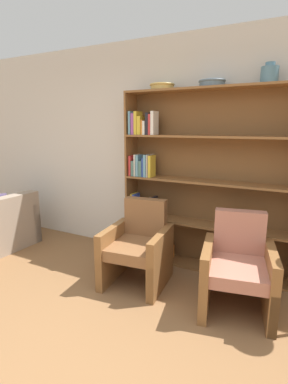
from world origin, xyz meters
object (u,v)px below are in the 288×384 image
armchair_leather (138,247)px  armchair_cushioned (238,268)px  bookshelf (192,186)px  bowl_slate (162,86)px  bowl_copper (212,83)px  vase_tall (270,74)px

armchair_leather → armchair_cushioned: bearing=173.7°
bookshelf → bowl_slate: (-0.40, -0.02, 1.15)m
bowl_copper → armchair_leather: bearing=-130.2°
bowl_copper → armchair_leather: 1.95m
armchair_leather → bowl_slate: bearing=-93.3°
vase_tall → armchair_cushioned: (-0.06, -0.66, -1.80)m
bowl_slate → armchair_cushioned: (1.10, -0.66, -1.75)m
bowl_slate → bowl_copper: bowl_copper is taller
bookshelf → bowl_slate: size_ratio=7.25×
bowl_slate → armchair_cushioned: bearing=-30.9°
armchair_leather → armchair_cushioned: same height
bowl_slate → bowl_copper: (0.59, -0.00, 0.00)m
bookshelf → bowl_slate: bowl_slate is taller
bowl_copper → vase_tall: (0.57, 0.00, 0.05)m
vase_tall → bowl_slate: bearing=180.0°
armchair_leather → bowl_copper: bearing=-136.4°
bookshelf → vase_tall: 1.42m
bowl_slate → vase_tall: bearing=-0.0°
armchair_cushioned → armchair_leather: bearing=-11.4°
bowl_slate → armchair_leather: 1.87m
bowl_copper → armchair_cushioned: bearing=-52.3°
bowl_copper → bookshelf: bearing=173.1°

